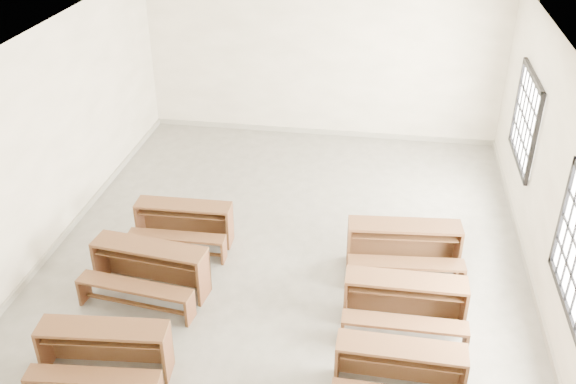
% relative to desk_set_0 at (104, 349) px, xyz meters
% --- Properties ---
extents(room, '(8.50, 8.50, 3.20)m').
position_rel_desk_set_0_xyz_m(room, '(1.76, 2.83, 1.76)').
color(room, gray).
rests_on(room, ground).
extents(desk_set_0, '(1.54, 0.90, 0.67)m').
position_rel_desk_set_0_xyz_m(desk_set_0, '(0.00, 0.00, 0.00)').
color(desk_set_0, brown).
rests_on(desk_set_0, ground).
extents(desk_set_1, '(1.66, 1.00, 0.71)m').
position_rel_desk_set_0_xyz_m(desk_set_1, '(-0.02, 1.56, 0.02)').
color(desk_set_1, brown).
rests_on(desk_set_1, ground).
extents(desk_set_2, '(1.46, 0.78, 0.65)m').
position_rel_desk_set_0_xyz_m(desk_set_2, '(0.08, 2.78, -0.01)').
color(desk_set_2, brown).
rests_on(desk_set_2, ground).
extents(desk_set_3, '(1.44, 0.77, 0.64)m').
position_rel_desk_set_0_xyz_m(desk_set_3, '(3.34, 0.25, -0.01)').
color(desk_set_3, brown).
rests_on(desk_set_3, ground).
extents(desk_set_4, '(1.52, 0.79, 0.68)m').
position_rel_desk_set_0_xyz_m(desk_set_4, '(3.39, 1.41, 0.01)').
color(desk_set_4, brown).
rests_on(desk_set_4, ground).
extents(desk_set_5, '(1.65, 0.96, 0.71)m').
position_rel_desk_set_0_xyz_m(desk_set_5, '(3.37, 2.63, 0.03)').
color(desk_set_5, brown).
rests_on(desk_set_5, ground).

